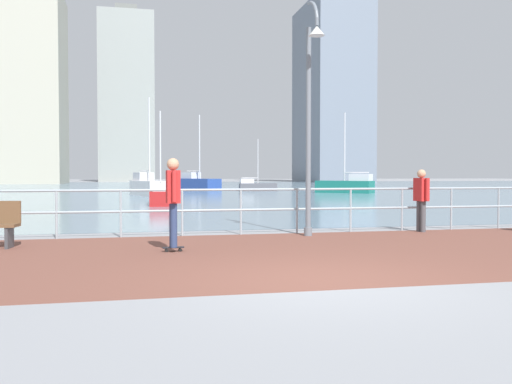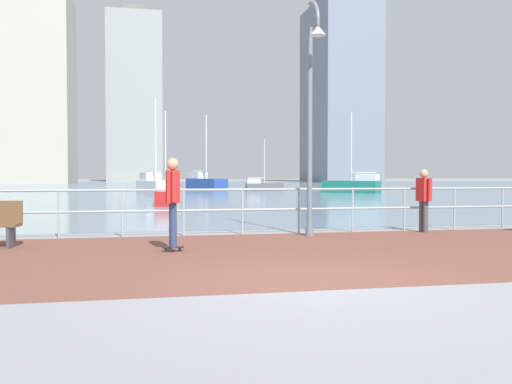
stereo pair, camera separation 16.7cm
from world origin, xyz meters
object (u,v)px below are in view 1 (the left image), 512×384
skateboarder (173,195)px  sailboat_white (161,196)px  sailboat_blue (149,186)px  sailboat_teal (257,186)px  bystander (421,195)px  sailboat_red (199,183)px  lamppost (311,106)px  sailboat_yellow (346,185)px

skateboarder → sailboat_white: size_ratio=0.40×
sailboat_blue → sailboat_teal: sailboat_blue is taller
skateboarder → bystander: 6.72m
sailboat_red → sailboat_teal: 6.29m
lamppost → sailboat_white: 14.44m
sailboat_blue → sailboat_red: 13.04m
skateboarder → sailboat_teal: (9.29, 35.06, -0.64)m
lamppost → sailboat_yellow: size_ratio=0.89×
sailboat_blue → lamppost: bearing=-83.1°
sailboat_white → bystander: bearing=-66.5°
skateboarder → sailboat_red: (4.91, 39.56, -0.41)m
sailboat_blue → sailboat_yellow: size_ratio=1.07×
sailboat_red → sailboat_blue: bearing=-111.2°
bystander → sailboat_teal: bearing=84.8°
sailboat_red → sailboat_yellow: (10.19, -10.15, -0.06)m
skateboarder → sailboat_yellow: (15.10, 29.42, -0.47)m
skateboarder → sailboat_blue: (0.20, 27.40, -0.43)m
bystander → sailboat_teal: size_ratio=0.36×
sailboat_blue → sailboat_teal: (9.09, 7.66, -0.21)m
sailboat_teal → sailboat_white: bearing=-114.6°
sailboat_teal → skateboarder: bearing=-104.8°
skateboarder → sailboat_teal: 36.28m
sailboat_blue → sailboat_white: 11.64m
sailboat_blue → sailboat_red: sailboat_red is taller
lamppost → sailboat_white: (-2.82, 13.92, -2.60)m
sailboat_white → sailboat_yellow: size_ratio=0.72×
skateboarder → sailboat_teal: size_ratio=0.40×
sailboat_blue → sailboat_yellow: (14.90, 2.02, -0.04)m
lamppost → bystander: 3.72m
bystander → sailboat_yellow: 28.55m
lamppost → sailboat_yellow: sailboat_yellow is taller
sailboat_red → sailboat_teal: bearing=-45.7°
lamppost → sailboat_blue: (-3.08, 25.56, -2.39)m
sailboat_red → sailboat_yellow: size_ratio=1.10×
sailboat_red → bystander: bearing=-87.8°
skateboarder → bystander: size_ratio=1.12×
sailboat_blue → sailboat_teal: 11.89m
skateboarder → sailboat_red: bearing=82.9°
skateboarder → sailboat_yellow: size_ratio=0.29×
lamppost → sailboat_teal: (6.01, 33.22, -2.60)m
sailboat_yellow → sailboat_teal: size_ratio=1.40×
bystander → sailboat_teal: 32.95m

